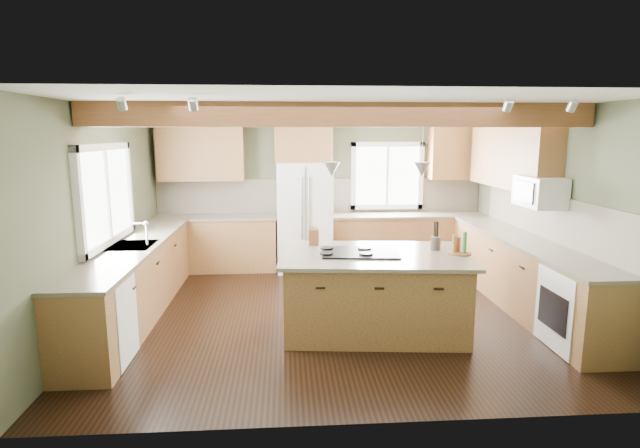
{
  "coord_description": "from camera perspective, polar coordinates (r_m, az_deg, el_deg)",
  "views": [
    {
      "loc": [
        -0.61,
        -6.08,
        2.27
      ],
      "look_at": [
        -0.17,
        0.3,
        1.11
      ],
      "focal_mm": 28.0,
      "sensor_mm": 36.0,
      "label": 1
    }
  ],
  "objects": [
    {
      "name": "floor",
      "position": [
        6.52,
        1.69,
        -10.1
      ],
      "size": [
        5.6,
        5.6,
        0.0
      ],
      "primitive_type": "plane",
      "color": "black",
      "rests_on": "ground"
    },
    {
      "name": "ceiling",
      "position": [
        6.12,
        1.82,
        13.38
      ],
      "size": [
        5.6,
        5.6,
        0.0
      ],
      "primitive_type": "plane",
      "rotation": [
        3.14,
        0.0,
        0.0
      ],
      "color": "silver",
      "rests_on": "wall_back"
    },
    {
      "name": "wall_back",
      "position": [
        8.65,
        0.09,
        3.86
      ],
      "size": [
        5.6,
        0.0,
        5.6
      ],
      "primitive_type": "plane",
      "rotation": [
        1.57,
        0.0,
        0.0
      ],
      "color": "#454B35",
      "rests_on": "ground"
    },
    {
      "name": "wall_left",
      "position": [
        6.53,
        -23.5,
        0.89
      ],
      "size": [
        0.0,
        5.0,
        5.0
      ],
      "primitive_type": "plane",
      "rotation": [
        1.57,
        0.0,
        1.57
      ],
      "color": "#454B35",
      "rests_on": "ground"
    },
    {
      "name": "wall_right",
      "position": [
        7.04,
        25.07,
        1.4
      ],
      "size": [
        0.0,
        5.0,
        5.0
      ],
      "primitive_type": "plane",
      "rotation": [
        1.57,
        0.0,
        -1.57
      ],
      "color": "#454B35",
      "rests_on": "ground"
    },
    {
      "name": "ceiling_beam",
      "position": [
        5.52,
        2.44,
        12.36
      ],
      "size": [
        5.55,
        0.26,
        0.26
      ],
      "primitive_type": "cube",
      "color": "brown",
      "rests_on": "ceiling"
    },
    {
      "name": "soffit_trim",
      "position": [
        8.5,
        0.15,
        12.12
      ],
      "size": [
        5.55,
        0.2,
        0.1
      ],
      "primitive_type": "cube",
      "color": "brown",
      "rests_on": "ceiling"
    },
    {
      "name": "backsplash_back",
      "position": [
        8.65,
        0.1,
        3.26
      ],
      "size": [
        5.58,
        0.03,
        0.58
      ],
      "primitive_type": "cube",
      "color": "brown",
      "rests_on": "wall_back"
    },
    {
      "name": "backsplash_right",
      "position": [
        7.09,
        24.72,
        0.74
      ],
      "size": [
        0.03,
        3.7,
        0.58
      ],
      "primitive_type": "cube",
      "color": "brown",
      "rests_on": "wall_right"
    },
    {
      "name": "base_cab_back_left",
      "position": [
        8.56,
        -11.81,
        -2.27
      ],
      "size": [
        2.02,
        0.6,
        0.88
      ],
      "primitive_type": "cube",
      "color": "brown",
      "rests_on": "floor"
    },
    {
      "name": "counter_back_left",
      "position": [
        8.47,
        -11.93,
        0.77
      ],
      "size": [
        2.06,
        0.64,
        0.04
      ],
      "primitive_type": "cube",
      "color": "#453D33",
      "rests_on": "base_cab_back_left"
    },
    {
      "name": "base_cab_back_right",
      "position": [
        8.74,
        10.04,
        -1.96
      ],
      "size": [
        2.62,
        0.6,
        0.88
      ],
      "primitive_type": "cube",
      "color": "brown",
      "rests_on": "floor"
    },
    {
      "name": "counter_back_right",
      "position": [
        8.65,
        10.13,
        1.02
      ],
      "size": [
        2.66,
        0.64,
        0.04
      ],
      "primitive_type": "cube",
      "color": "#453D33",
      "rests_on": "base_cab_back_right"
    },
    {
      "name": "base_cab_left",
      "position": [
        6.67,
        -20.39,
        -6.3
      ],
      "size": [
        0.6,
        3.7,
        0.88
      ],
      "primitive_type": "cube",
      "color": "brown",
      "rests_on": "floor"
    },
    {
      "name": "counter_left",
      "position": [
        6.56,
        -20.64,
        -2.44
      ],
      "size": [
        0.64,
        3.74,
        0.04
      ],
      "primitive_type": "cube",
      "color": "#453D33",
      "rests_on": "base_cab_left"
    },
    {
      "name": "base_cab_right",
      "position": [
        7.11,
        22.23,
        -5.4
      ],
      "size": [
        0.6,
        3.7,
        0.88
      ],
      "primitive_type": "cube",
      "color": "brown",
      "rests_on": "floor"
    },
    {
      "name": "counter_right",
      "position": [
        7.01,
        22.48,
        -1.77
      ],
      "size": [
        0.64,
        3.74,
        0.04
      ],
      "primitive_type": "cube",
      "color": "#453D33",
      "rests_on": "base_cab_right"
    },
    {
      "name": "upper_cab_back_left",
      "position": [
        8.52,
        -13.42,
        7.87
      ],
      "size": [
        1.4,
        0.35,
        0.9
      ],
      "primitive_type": "cube",
      "color": "brown",
      "rests_on": "wall_back"
    },
    {
      "name": "upper_cab_over_fridge",
      "position": [
        8.41,
        -1.89,
        9.47
      ],
      "size": [
        0.96,
        0.35,
        0.7
      ],
      "primitive_type": "cube",
      "color": "brown",
      "rests_on": "wall_back"
    },
    {
      "name": "upper_cab_right",
      "position": [
        7.7,
        21.06,
        7.23
      ],
      "size": [
        0.35,
        2.2,
        0.9
      ],
      "primitive_type": "cube",
      "color": "brown",
      "rests_on": "wall_right"
    },
    {
      "name": "upper_cab_back_corner",
      "position": [
        8.9,
        15.26,
        7.88
      ],
      "size": [
        0.9,
        0.35,
        0.9
      ],
      "primitive_type": "cube",
      "color": "brown",
      "rests_on": "wall_back"
    },
    {
      "name": "window_left",
      "position": [
        6.54,
        -23.35,
        3.13
      ],
      "size": [
        0.04,
        1.6,
        1.05
      ],
      "primitive_type": "cube",
      "color": "white",
      "rests_on": "wall_left"
    },
    {
      "name": "window_back",
      "position": [
        8.77,
        7.66,
        5.5
      ],
      "size": [
        1.1,
        0.04,
        1.0
      ],
      "primitive_type": "cube",
      "color": "white",
      "rests_on": "wall_back"
    },
    {
      "name": "sink",
      "position": [
        6.55,
        -20.64,
        -2.4
      ],
      "size": [
        0.5,
        0.65,
        0.03
      ],
      "primitive_type": "cube",
      "color": "#262628",
      "rests_on": "counter_left"
    },
    {
      "name": "faucet",
      "position": [
        6.48,
        -19.2,
        -1.15
      ],
      "size": [
        0.02,
        0.02,
        0.28
      ],
      "primitive_type": "cylinder",
      "color": "#B2B2B7",
      "rests_on": "sink"
    },
    {
      "name": "dishwasher",
      "position": [
        5.5,
        -24.09,
        -10.2
      ],
      "size": [
        0.6,
        0.6,
        0.84
      ],
      "primitive_type": "cube",
      "color": "white",
      "rests_on": "floor"
    },
    {
      "name": "oven",
      "position": [
        6.03,
        27.59,
        -8.7
      ],
      "size": [
        0.6,
        0.72,
        0.84
      ],
      "primitive_type": "cube",
      "color": "white",
      "rests_on": "floor"
    },
    {
      "name": "microwave",
      "position": [
        6.86,
        23.82,
        3.39
      ],
      "size": [
        0.4,
        0.7,
        0.38
      ],
      "primitive_type": "cube",
      "color": "white",
      "rests_on": "wall_right"
    },
    {
      "name": "pendant_left",
      "position": [
        5.57,
        1.36,
        6.28
      ],
      "size": [
        0.18,
        0.18,
        0.16
      ],
      "primitive_type": "cone",
      "rotation": [
        3.14,
        0.0,
        0.0
      ],
      "color": "#B2B2B7",
      "rests_on": "ceiling"
    },
    {
      "name": "pendant_right",
      "position": [
        5.66,
        11.56,
        6.13
      ],
      "size": [
        0.18,
        0.18,
        0.16
      ],
      "primitive_type": "cone",
      "rotation": [
        3.14,
        0.0,
        0.0
      ],
      "color": "#B2B2B7",
      "rests_on": "ceiling"
    },
    {
      "name": "refrigerator",
      "position": [
        8.32,
        -1.78,
        0.81
      ],
      "size": [
        0.9,
        0.74,
        1.8
      ],
      "primitive_type": "cube",
      "color": "white",
      "rests_on": "floor"
    },
    {
      "name": "island",
      "position": [
        5.87,
        6.21,
        -7.93
      ],
      "size": [
        2.1,
        1.41,
        0.88
      ],
      "primitive_type": "cube",
      "rotation": [
        0.0,
        0.0,
        -0.1
      ],
      "color": "brown",
      "rests_on": "floor"
    },
    {
      "name": "island_top",
      "position": [
        5.75,
        6.3,
        -3.57
      ],
      "size": [
        2.25,
        1.55,
        0.04
      ],
      "primitive_type": "cube",
      "rotation": [
        0.0,
        0.0,
        -0.1
      ],
      "color": "#453D33",
      "rests_on": "island"
    },
    {
      "name": "cooktop",
      "position": [
        5.73,
        4.65,
        -3.27
      ],
      "size": [
        0.91,
        0.66,
        0.02
      ],
      "primitive_type": "cube",
      "rotation": [
        0.0,
        0.0,
        -0.1
      ],
      "color": "black",
      "rests_on": "island_top"
    },
    {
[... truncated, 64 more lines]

